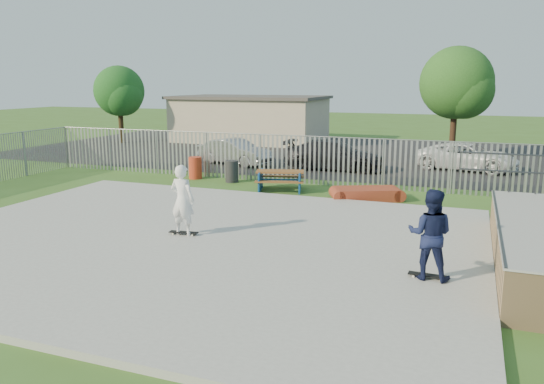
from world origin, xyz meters
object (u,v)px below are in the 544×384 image
(skater_navy, at_px, (430,234))
(skater_white, at_px, (182,200))
(trash_bin_red, at_px, (195,168))
(trash_bin_grey, at_px, (232,171))
(tree_mid, at_px, (456,83))
(car_white, at_px, (468,157))
(tree_left, at_px, (119,91))
(picnic_table, at_px, (280,180))
(car_silver, at_px, (235,152))
(funbox, at_px, (367,194))
(car_dark, at_px, (335,155))

(skater_navy, height_order, skater_white, same)
(trash_bin_red, distance_m, trash_bin_grey, 1.87)
(trash_bin_grey, xyz_separation_m, tree_mid, (8.45, 11.12, 3.65))
(trash_bin_grey, xyz_separation_m, car_white, (9.33, 6.72, 0.21))
(car_white, bearing_deg, skater_navy, -170.85)
(car_white, bearing_deg, tree_left, 91.26)
(picnic_table, distance_m, car_white, 10.25)
(trash_bin_red, height_order, car_silver, car_silver)
(car_white, bearing_deg, tree_mid, 22.53)
(trash_bin_red, xyz_separation_m, car_white, (11.19, 6.53, 0.19))
(car_white, height_order, skater_navy, skater_navy)
(tree_mid, bearing_deg, car_silver, -146.75)
(tree_left, relative_size, skater_navy, 2.75)
(funbox, height_order, trash_bin_grey, trash_bin_grey)
(tree_left, xyz_separation_m, skater_navy, (22.18, -19.83, -2.44))
(picnic_table, relative_size, skater_navy, 1.15)
(trash_bin_grey, bearing_deg, car_dark, 53.95)
(picnic_table, bearing_deg, car_dark, 65.44)
(funbox, height_order, skater_navy, skater_navy)
(picnic_table, height_order, tree_mid, tree_mid)
(car_white, bearing_deg, funbox, 169.07)
(trash_bin_red, height_order, skater_white, skater_white)
(tree_left, xyz_separation_m, skater_white, (15.72, -18.80, -2.44))
(trash_bin_red, bearing_deg, funbox, -11.51)
(picnic_table, distance_m, trash_bin_grey, 2.68)
(trash_bin_grey, xyz_separation_m, skater_navy, (8.77, -9.14, 0.65))
(car_dark, bearing_deg, tree_left, 67.80)
(skater_navy, bearing_deg, tree_mid, -86.36)
(car_dark, relative_size, tree_left, 0.92)
(trash_bin_red, distance_m, tree_left, 15.91)
(trash_bin_red, bearing_deg, skater_white, -63.28)
(trash_bin_grey, bearing_deg, picnic_table, -20.39)
(picnic_table, relative_size, tree_left, 0.42)
(car_silver, bearing_deg, trash_bin_grey, -142.96)
(picnic_table, height_order, car_silver, car_silver)
(picnic_table, xyz_separation_m, trash_bin_red, (-4.37, 1.12, 0.08))
(car_dark, bearing_deg, funbox, -158.02)
(trash_bin_grey, height_order, skater_white, skater_white)
(funbox, relative_size, trash_bin_grey, 2.62)
(funbox, relative_size, skater_white, 1.26)
(tree_left, distance_m, skater_navy, 29.85)
(skater_navy, distance_m, skater_white, 6.53)
(picnic_table, bearing_deg, skater_white, -107.66)
(trash_bin_grey, height_order, car_dark, car_dark)
(picnic_table, distance_m, car_dark, 5.59)
(car_white, relative_size, tree_mid, 0.76)
(car_white, relative_size, skater_white, 2.44)
(trash_bin_red, relative_size, car_dark, 0.20)
(tree_mid, relative_size, skater_white, 3.19)
(trash_bin_red, distance_m, car_silver, 4.19)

